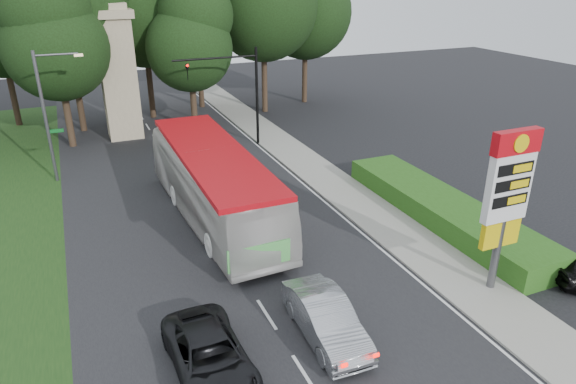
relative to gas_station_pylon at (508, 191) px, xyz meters
name	(u,v)px	position (x,y,z in m)	size (l,w,h in m)	color
road_surface	(211,227)	(-9.20, 10.01, -4.44)	(14.00, 80.00, 0.02)	black
sidewalk_right	(354,199)	(-0.70, 10.01, -4.39)	(3.00, 80.00, 0.12)	gray
grass_verge_left	(13,212)	(-18.70, 16.01, -4.44)	(5.00, 50.00, 0.02)	#193814
hedge	(443,209)	(2.30, 6.01, -3.85)	(3.00, 14.00, 1.20)	#244F15
gas_station_pylon	(508,191)	(0.00, 0.00, 0.00)	(2.10, 0.45, 6.85)	#59595E
traffic_signal_mast	(239,84)	(-3.52, 22.00, 0.22)	(6.10, 0.35, 7.20)	black
streetlight_signs	(48,111)	(-16.19, 20.01, -0.01)	(2.75, 0.98, 8.00)	#59595E
monument	(118,72)	(-11.20, 28.01, 0.66)	(3.00, 3.00, 10.05)	gray
tree_east_near	(195,1)	(-3.20, 35.01, 5.23)	(8.12, 8.12, 15.95)	#2D2116
tree_monument_left	(52,26)	(-15.20, 27.01, 4.23)	(7.28, 7.28, 14.30)	#2D2116
tree_monument_right	(188,29)	(-5.70, 27.51, 3.56)	(6.72, 6.72, 13.20)	#2D2116
transit_bus	(214,186)	(-8.70, 10.83, -2.53)	(3.23, 13.79, 3.84)	silver
sedan_silver	(326,318)	(-7.70, 0.01, -3.67)	(1.65, 4.74, 1.56)	#9FA2A7
suv_charcoal	(210,356)	(-12.00, -0.15, -3.75)	(2.32, 5.03, 1.40)	black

